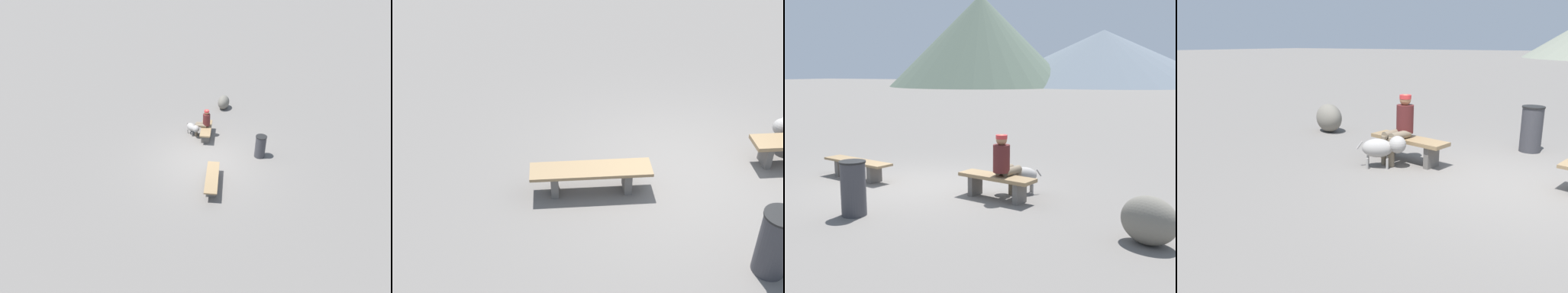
{
  "view_description": "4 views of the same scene",
  "coord_description": "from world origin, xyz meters",
  "views": [
    {
      "loc": [
        -10.7,
        1.14,
        7.33
      ],
      "look_at": [
        -0.34,
        0.42,
        0.9
      ],
      "focal_mm": 30.39,
      "sensor_mm": 36.0,
      "label": 1
    },
    {
      "loc": [
        -3.1,
        -5.7,
        4.71
      ],
      "look_at": [
        -1.49,
        0.44,
        0.47
      ],
      "focal_mm": 44.18,
      "sensor_mm": 36.0,
      "label": 2
    },
    {
      "loc": [
        5.46,
        -8.02,
        2.39
      ],
      "look_at": [
        0.53,
        1.83,
        0.61
      ],
      "focal_mm": 43.03,
      "sensor_mm": 36.0,
      "label": 3
    },
    {
      "loc": [
        -1.42,
        6.05,
        2.15
      ],
      "look_at": [
        1.61,
        1.45,
        0.7
      ],
      "focal_mm": 36.45,
      "sensor_mm": 36.0,
      "label": 4
    }
  ],
  "objects": [
    {
      "name": "trash_bin",
      "position": [
        0.18,
        -2.19,
        0.46
      ],
      "size": [
        0.44,
        0.44,
        0.93
      ],
      "color": "#38383D",
      "rests_on": "ground"
    },
    {
      "name": "ground",
      "position": [
        0.0,
        0.0,
        -0.03
      ],
      "size": [
        210.0,
        210.0,
        0.06
      ],
      "primitive_type": "cube",
      "color": "slate"
    },
    {
      "name": "bench_left",
      "position": [
        -1.58,
        -0.08,
        0.31
      ],
      "size": [
        1.89,
        0.76,
        0.42
      ],
      "rotation": [
        0.0,
        0.0,
        -0.18
      ],
      "color": "#605B56",
      "rests_on": "ground"
    }
  ]
}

